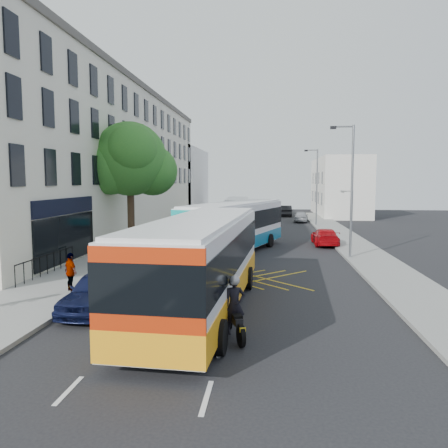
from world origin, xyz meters
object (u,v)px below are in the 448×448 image
(bus_near, at_px, (202,262))
(motorbike, at_px, (234,309))
(lamp_near, at_px, (350,184))
(bus_mid, at_px, (235,226))
(parked_car_blue, at_px, (100,290))
(distant_car_grey, at_px, (241,214))
(distant_car_silver, at_px, (301,217))
(street_tree, at_px, (130,160))
(distant_car_dark, at_px, (285,211))
(bus_far, at_px, (237,211))
(red_hatchback, at_px, (325,237))
(lamp_far, at_px, (316,183))
(parked_car_silver, at_px, (122,268))
(pedestrian_far, at_px, (71,272))

(bus_near, relative_size, motorbike, 5.88)
(lamp_near, distance_m, bus_mid, 7.87)
(lamp_near, distance_m, bus_near, 13.85)
(motorbike, xyz_separation_m, parked_car_blue, (-5.22, 2.36, -0.17))
(parked_car_blue, distance_m, distant_car_grey, 38.29)
(bus_mid, distance_m, distant_car_silver, 23.47)
(street_tree, height_order, distant_car_dark, street_tree)
(street_tree, relative_size, distant_car_dark, 1.97)
(bus_near, bearing_deg, bus_far, 95.16)
(bus_far, relative_size, motorbike, 4.99)
(bus_near, distance_m, distant_car_dark, 44.79)
(bus_near, relative_size, red_hatchback, 2.85)
(lamp_far, height_order, distant_car_dark, lamp_far)
(lamp_near, bearing_deg, parked_car_silver, -148.01)
(bus_near, bearing_deg, motorbike, -59.50)
(pedestrian_far, bearing_deg, bus_far, -59.28)
(bus_near, bearing_deg, lamp_near, 60.47)
(pedestrian_far, bearing_deg, distant_car_grey, -57.76)
(motorbike, bearing_deg, distant_car_grey, 74.00)
(bus_far, height_order, motorbike, bus_far)
(distant_car_dark, bearing_deg, lamp_far, 99.90)
(motorbike, height_order, distant_car_dark, motorbike)
(bus_far, xyz_separation_m, distant_car_grey, (0.02, 6.22, -0.81))
(lamp_far, relative_size, parked_car_blue, 1.81)
(bus_far, height_order, red_hatchback, bus_far)
(bus_far, distance_m, red_hatchback, 16.17)
(lamp_far, bearing_deg, red_hatchback, -92.83)
(lamp_near, height_order, distant_car_dark, lamp_near)
(distant_car_grey, bearing_deg, red_hatchback, -66.91)
(lamp_far, height_order, distant_car_silver, lamp_far)
(lamp_near, relative_size, distant_car_dark, 1.79)
(bus_far, xyz_separation_m, distant_car_dark, (5.68, 13.03, -0.81))
(bus_mid, height_order, pedestrian_far, bus_mid)
(lamp_near, relative_size, bus_far, 0.76)
(bus_near, xyz_separation_m, bus_far, (-1.07, 31.51, -0.28))
(motorbike, relative_size, pedestrian_far, 1.30)
(parked_car_silver, distance_m, distant_car_grey, 33.86)
(bus_mid, height_order, parked_car_silver, bus_mid)
(bus_far, bearing_deg, lamp_far, -3.55)
(lamp_far, distance_m, parked_car_blue, 33.97)
(motorbike, bearing_deg, bus_far, 74.67)
(bus_near, bearing_deg, street_tree, 120.36)
(parked_car_blue, height_order, pedestrian_far, pedestrian_far)
(street_tree, xyz_separation_m, distant_car_silver, (13.53, 21.47, -5.64))
(parked_car_blue, bearing_deg, lamp_near, 49.03)
(street_tree, height_order, pedestrian_far, street_tree)
(lamp_near, height_order, pedestrian_far, lamp_near)
(bus_far, bearing_deg, bus_near, -90.92)
(lamp_near, bearing_deg, bus_near, -122.74)
(lamp_far, relative_size, bus_near, 0.64)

